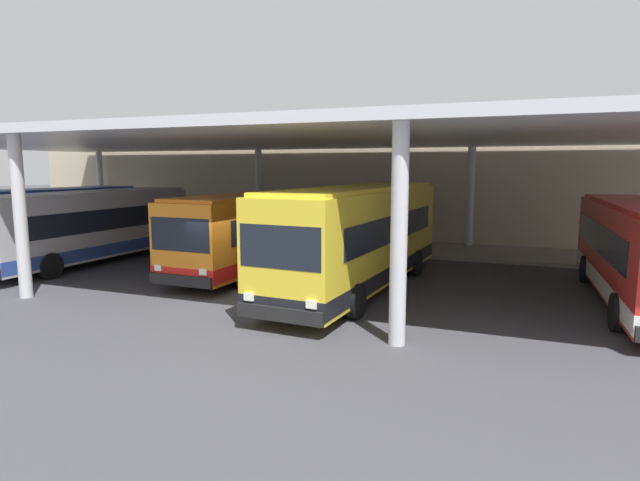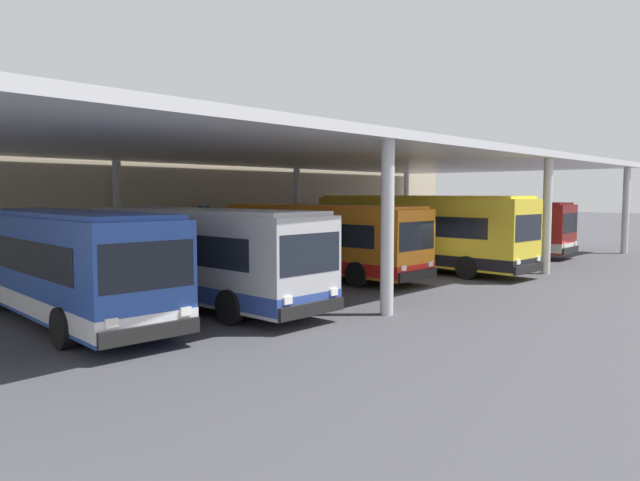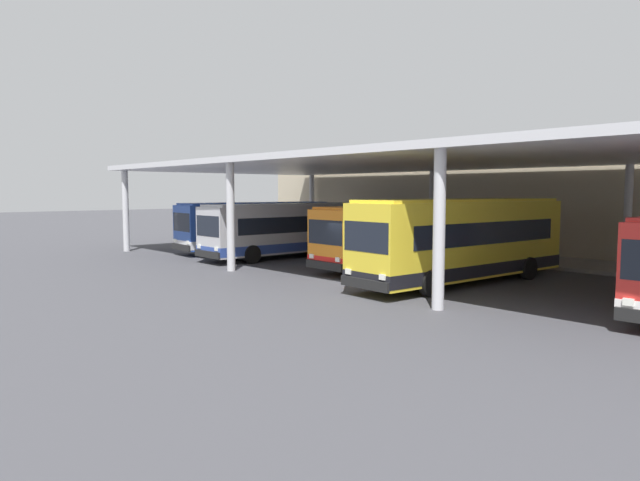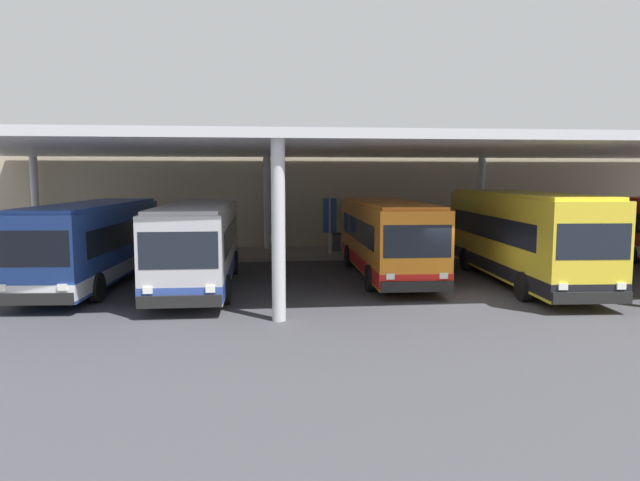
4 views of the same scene
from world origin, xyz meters
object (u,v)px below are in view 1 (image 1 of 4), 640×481
(banner_sign, at_px, (289,209))
(trash_bin, at_px, (305,232))
(bus_nearest_bay, at_px, (40,220))
(bus_middle_bay, at_px, (260,229))
(bench_waiting, at_px, (352,234))
(bus_far_bay, at_px, (359,237))
(bus_second_bay, at_px, (91,226))

(banner_sign, bearing_deg, trash_bin, 62.48)
(banner_sign, bearing_deg, bus_nearest_bay, -145.35)
(bus_middle_bay, relative_size, bench_waiting, 5.88)
(bus_far_bay, bearing_deg, banner_sign, 128.49)
(bus_second_bay, distance_m, bus_far_bay, 12.58)
(bus_second_bay, distance_m, trash_bin, 10.98)
(bus_nearest_bay, distance_m, bus_middle_bay, 11.74)
(bench_waiting, bearing_deg, banner_sign, -165.02)
(bus_second_bay, bearing_deg, bus_middle_bay, 11.36)
(bus_nearest_bay, height_order, bench_waiting, bus_nearest_bay)
(bus_second_bay, distance_m, bus_middle_bay, 7.79)
(banner_sign, bearing_deg, bus_second_bay, -127.64)
(bus_nearest_bay, bearing_deg, bench_waiting, 30.43)
(trash_bin, bearing_deg, bus_far_bay, -56.71)
(bus_second_bay, relative_size, bus_middle_bay, 1.00)
(trash_bin, bearing_deg, banner_sign, -117.52)
(bench_waiting, distance_m, banner_sign, 3.64)
(bus_second_bay, xyz_separation_m, bus_middle_bay, (7.64, 1.53, 0.00))
(bus_middle_bay, bearing_deg, bus_second_bay, -168.64)
(banner_sign, bearing_deg, bus_far_bay, -51.51)
(bus_nearest_bay, bearing_deg, banner_sign, 34.65)
(bus_second_bay, xyz_separation_m, bus_far_bay, (12.57, -0.43, 0.19))
(bus_middle_bay, height_order, bench_waiting, bus_middle_bay)
(bus_middle_bay, bearing_deg, bus_nearest_bay, -176.53)
(bus_far_bay, distance_m, bench_waiting, 9.76)
(bus_far_bay, distance_m, banner_sign, 10.52)
(bus_far_bay, xyz_separation_m, banner_sign, (-6.55, 8.24, 0.14))
(bus_nearest_bay, relative_size, bus_middle_bay, 1.01)
(bench_waiting, bearing_deg, bus_far_bay, -70.25)
(bus_second_bay, height_order, bus_middle_bay, same)
(bus_nearest_bay, distance_m, trash_bin, 13.29)
(bus_far_bay, relative_size, banner_sign, 3.58)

